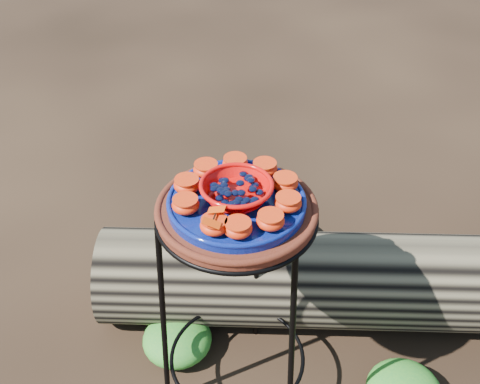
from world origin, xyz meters
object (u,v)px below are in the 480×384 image
(plant_stand, at_px, (237,312))
(terracotta_saucer, at_px, (237,212))
(driftwood_log, at_px, (361,281))
(cobalt_plate, at_px, (237,203))
(red_bowl, at_px, (236,192))

(plant_stand, relative_size, terracotta_saucer, 1.79)
(terracotta_saucer, bearing_deg, driftwood_log, 51.94)
(plant_stand, height_order, cobalt_plate, cobalt_plate)
(plant_stand, bearing_deg, cobalt_plate, 0.00)
(red_bowl, bearing_deg, driftwood_log, 51.94)
(plant_stand, height_order, red_bowl, red_bowl)
(driftwood_log, bearing_deg, red_bowl, -128.06)
(plant_stand, relative_size, red_bowl, 4.18)
(terracotta_saucer, xyz_separation_m, driftwood_log, (0.32, 0.40, -0.55))
(terracotta_saucer, bearing_deg, cobalt_plate, 0.00)
(red_bowl, height_order, driftwood_log, red_bowl)
(terracotta_saucer, height_order, red_bowl, red_bowl)
(terracotta_saucer, distance_m, driftwood_log, 0.75)
(red_bowl, bearing_deg, plant_stand, 0.00)
(terracotta_saucer, relative_size, driftwood_log, 0.22)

